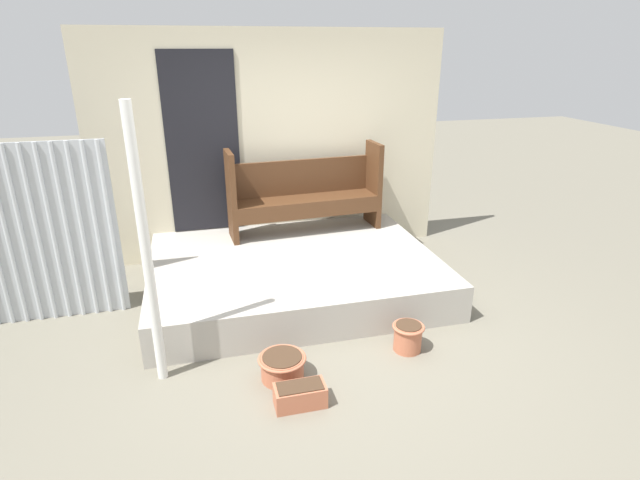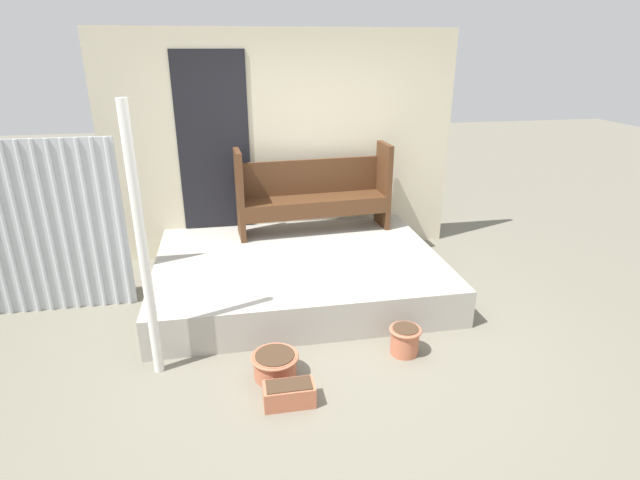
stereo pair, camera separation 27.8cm
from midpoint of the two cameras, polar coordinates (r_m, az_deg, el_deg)
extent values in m
plane|color=#706B5B|center=(4.42, 2.50, -11.74)|extent=(24.00, 24.00, 0.00)
cube|color=#A8A399|center=(5.25, -0.96, -3.77)|extent=(2.90, 2.16, 0.37)
cube|color=beige|center=(5.95, -2.85, 10.59)|extent=(4.10, 0.06, 2.60)
cube|color=black|center=(5.85, -10.71, 10.83)|extent=(0.80, 0.02, 2.00)
cylinder|color=silver|center=(5.29, -31.02, 0.79)|extent=(0.04, 0.04, 1.66)
cylinder|color=silver|center=(5.24, -29.78, 0.88)|extent=(0.04, 0.04, 1.66)
cylinder|color=silver|center=(5.20, -28.52, 0.98)|extent=(0.04, 0.04, 1.66)
cylinder|color=silver|center=(5.17, -27.24, 1.08)|extent=(0.04, 0.04, 1.66)
cylinder|color=silver|center=(5.13, -25.94, 1.18)|extent=(0.04, 0.04, 1.66)
cylinder|color=silver|center=(5.10, -24.62, 1.28)|extent=(0.04, 0.04, 1.66)
cylinder|color=silver|center=(5.07, -23.29, 1.38)|extent=(0.04, 0.04, 1.66)
cylinder|color=silver|center=(5.04, -21.94, 1.48)|extent=(0.04, 0.04, 1.66)
cylinder|color=silver|center=(5.02, -20.58, 1.58)|extent=(0.04, 0.04, 1.66)
cylinder|color=white|center=(3.77, -17.67, -0.94)|extent=(0.08, 0.08, 2.10)
cube|color=#4C2D19|center=(5.58, -7.75, 5.09)|extent=(0.09, 0.40, 0.99)
cube|color=#4C2D19|center=(6.00, 8.58, 6.19)|extent=(0.09, 0.40, 0.99)
cube|color=#4C2D19|center=(5.76, 0.70, 4.67)|extent=(1.65, 0.50, 0.04)
cube|color=#4C2D19|center=(5.62, 1.18, 3.23)|extent=(1.63, 0.13, 0.15)
cube|color=#4C2D19|center=(5.87, 0.26, 7.24)|extent=(1.63, 0.14, 0.41)
cylinder|color=#B76647|center=(3.99, -3.10, -14.20)|extent=(0.33, 0.33, 0.19)
torus|color=#B76647|center=(3.95, -3.13, -13.22)|extent=(0.38, 0.38, 0.02)
cylinder|color=#422D1E|center=(3.94, -3.13, -13.02)|extent=(0.30, 0.30, 0.01)
cylinder|color=#B76647|center=(4.32, 11.52, -11.25)|extent=(0.23, 0.23, 0.23)
torus|color=#B76647|center=(4.27, 11.62, -10.06)|extent=(0.27, 0.27, 0.02)
cylinder|color=#422D1E|center=(4.26, 11.64, -9.88)|extent=(0.21, 0.21, 0.01)
cube|color=#B76647|center=(3.74, -1.33, -17.27)|extent=(0.37, 0.19, 0.16)
cube|color=#422D1E|center=(3.69, -1.35, -16.26)|extent=(0.32, 0.16, 0.01)
camera|label=1|loc=(0.14, -88.18, 0.72)|focal=28.00mm
camera|label=2|loc=(0.14, 91.82, -0.72)|focal=28.00mm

